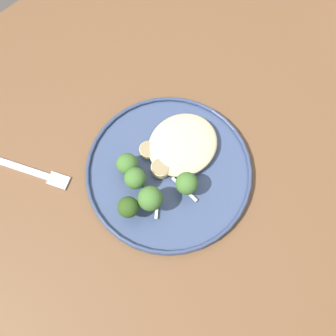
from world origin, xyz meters
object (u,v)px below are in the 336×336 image
object	(u,v)px
seared_scallop_center_golden	(192,132)
broccoli_floret_right_tilted	(128,208)
dinner_plate	(168,170)
broccoli_floret_rear_charred	(187,184)
broccoli_floret_near_rim	(127,164)
seared_scallop_large_seared	(148,150)
seared_scallop_right_edge	(183,153)
seared_scallop_tiny_bay	(188,143)
broccoli_floret_front_edge	(135,179)
broccoli_floret_small_sprig	(150,199)
seared_scallop_on_noodles	(175,142)
seared_scallop_half_hidden	(183,165)
dinner_fork	(24,169)
seared_scallop_front_small	(161,168)

from	to	relation	value
seared_scallop_center_golden	broccoli_floret_right_tilted	xyz separation A→B (m)	(-0.18, -0.03, 0.02)
dinner_plate	broccoli_floret_rear_charred	world-z (taller)	broccoli_floret_rear_charred
broccoli_floret_near_rim	seared_scallop_large_seared	bearing A→B (deg)	0.72
seared_scallop_right_edge	seared_scallop_large_seared	bearing A→B (deg)	128.79
dinner_plate	seared_scallop_tiny_bay	xyz separation A→B (m)	(0.06, 0.01, 0.01)
broccoli_floret_front_edge	broccoli_floret_right_tilted	size ratio (longest dim) A/B	0.98
seared_scallop_tiny_bay	broccoli_floret_small_sprig	xyz separation A→B (m)	(-0.12, -0.04, 0.03)
seared_scallop_on_noodles	seared_scallop_half_hidden	size ratio (longest dim) A/B	0.77
broccoli_floret_front_edge	broccoli_floret_near_rim	distance (m)	0.03
broccoli_floret_small_sprig	dinner_fork	size ratio (longest dim) A/B	0.36
seared_scallop_front_small	seared_scallop_large_seared	xyz separation A→B (m)	(0.01, 0.04, -0.00)
dinner_plate	broccoli_floret_front_edge	bearing A→B (deg)	162.96
broccoli_floret_small_sprig	broccoli_floret_near_rim	bearing A→B (deg)	78.10
broccoli_floret_front_edge	broccoli_floret_small_sprig	bearing A→B (deg)	-98.89
seared_scallop_center_golden	seared_scallop_front_small	bearing A→B (deg)	-172.75
broccoli_floret_right_tilted	broccoli_floret_near_rim	world-z (taller)	broccoli_floret_right_tilted
seared_scallop_large_seared	broccoli_floret_near_rim	world-z (taller)	broccoli_floret_near_rim
seared_scallop_right_edge	broccoli_floret_near_rim	size ratio (longest dim) A/B	0.65
dinner_plate	seared_scallop_large_seared	xyz separation A→B (m)	(-0.00, 0.05, 0.01)
broccoli_floret_small_sprig	broccoli_floret_front_edge	size ratio (longest dim) A/B	1.18
dinner_plate	seared_scallop_large_seared	distance (m)	0.05
seared_scallop_center_golden	dinner_plate	bearing A→B (deg)	-166.25
seared_scallop_right_edge	seared_scallop_tiny_bay	bearing A→B (deg)	20.67
dinner_plate	broccoli_floret_front_edge	world-z (taller)	broccoli_floret_front_edge
dinner_plate	seared_scallop_right_edge	bearing A→B (deg)	1.58
seared_scallop_on_noodles	broccoli_floret_small_sprig	world-z (taller)	broccoli_floret_small_sprig
broccoli_floret_front_edge	seared_scallop_large_seared	bearing A→B (deg)	28.80
broccoli_floret_small_sprig	broccoli_floret_near_rim	distance (m)	0.08
dinner_fork	broccoli_floret_right_tilted	bearing A→B (deg)	-67.04
seared_scallop_half_hidden	broccoli_floret_small_sprig	world-z (taller)	broccoli_floret_small_sprig
seared_scallop_center_golden	broccoli_floret_near_rim	bearing A→B (deg)	167.09
dinner_plate	broccoli_floret_near_rim	bearing A→B (deg)	135.62
seared_scallop_tiny_bay	seared_scallop_large_seared	world-z (taller)	seared_scallop_tiny_bay
seared_scallop_center_golden	broccoli_floret_rear_charred	world-z (taller)	broccoli_floret_rear_charred
seared_scallop_on_noodles	seared_scallop_large_seared	size ratio (longest dim) A/B	0.77
dinner_plate	broccoli_floret_rear_charred	bearing A→B (deg)	-93.22
broccoli_floret_right_tilted	seared_scallop_large_seared	bearing A→B (deg)	31.53
dinner_plate	seared_scallop_right_edge	xyz separation A→B (m)	(0.04, 0.00, 0.01)
seared_scallop_half_hidden	broccoli_floret_near_rim	world-z (taller)	broccoli_floret_near_rim
dinner_plate	broccoli_floret_rear_charred	xyz separation A→B (m)	(-0.00, -0.05, 0.03)
broccoli_floret_small_sprig	seared_scallop_center_golden	bearing A→B (deg)	17.68
broccoli_floret_small_sprig	seared_scallop_on_noodles	bearing A→B (deg)	25.83
seared_scallop_half_hidden	broccoli_floret_front_edge	size ratio (longest dim) A/B	0.56
seared_scallop_large_seared	broccoli_floret_near_rim	distance (m)	0.05
broccoli_floret_front_edge	seared_scallop_tiny_bay	bearing A→B (deg)	-4.21
seared_scallop_tiny_bay	seared_scallop_right_edge	distance (m)	0.02
seared_scallop_large_seared	seared_scallop_center_golden	size ratio (longest dim) A/B	0.93
seared_scallop_right_edge	seared_scallop_front_small	distance (m)	0.05
broccoli_floret_right_tilted	seared_scallop_half_hidden	bearing A→B (deg)	-1.32
broccoli_floret_rear_charred	broccoli_floret_right_tilted	bearing A→B (deg)	159.47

